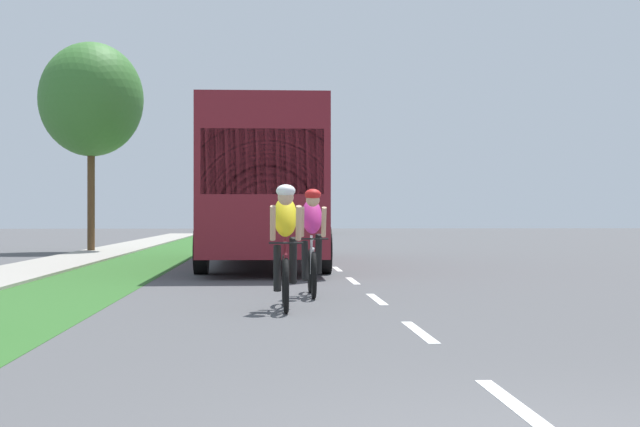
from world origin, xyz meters
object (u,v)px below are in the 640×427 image
at_px(cyclist_lead, 285,246).
at_px(cyclist_trailing, 312,241).
at_px(pickup_blue, 266,222).
at_px(street_tree_near, 91,100).
at_px(bus_maroon, 264,183).
at_px(suv_dark_green, 310,219).
at_px(sedan_silver, 262,225).

distance_m(cyclist_lead, cyclist_trailing, 2.01).
height_order(cyclist_lead, cyclist_trailing, same).
distance_m(cyclist_trailing, pickup_blue, 36.72).
bearing_deg(street_tree_near, bus_maroon, -54.68).
bearing_deg(street_tree_near, cyclist_lead, -72.62).
distance_m(cyclist_lead, suv_dark_green, 50.37).
height_order(bus_maroon, street_tree_near, street_tree_near).
height_order(pickup_blue, street_tree_near, street_tree_near).
xyz_separation_m(bus_maroon, suv_dark_green, (2.94, 39.26, -1.03)).
relative_size(sedan_silver, pickup_blue, 0.84).
distance_m(bus_maroon, street_tree_near, 10.17).
relative_size(cyclist_trailing, suv_dark_green, 0.37).
bearing_deg(cyclist_lead, bus_maroon, 91.63).
distance_m(cyclist_trailing, bus_maroon, 9.18).
bearing_deg(pickup_blue, bus_maroon, -90.08).
xyz_separation_m(suv_dark_green, street_tree_near, (-8.56, -31.33, 4.00)).
height_order(cyclist_lead, sedan_silver, cyclist_lead).
distance_m(bus_maroon, suv_dark_green, 39.39).
bearing_deg(sedan_silver, street_tree_near, -117.83).
bearing_deg(sedan_silver, cyclist_lead, -89.14).
xyz_separation_m(pickup_blue, street_tree_near, (-5.66, -19.70, 4.12)).
distance_m(cyclist_lead, street_tree_near, 20.30).
bearing_deg(suv_dark_green, bus_maroon, -94.28).
distance_m(suv_dark_green, street_tree_near, 32.72).
xyz_separation_m(cyclist_lead, cyclist_trailing, (0.43, 1.96, 0.00)).
height_order(sedan_silver, suv_dark_green, suv_dark_green).
bearing_deg(pickup_blue, street_tree_near, -106.03).
relative_size(bus_maroon, street_tree_near, 1.70).
bearing_deg(sedan_silver, suv_dark_green, 81.66).
distance_m(cyclist_trailing, sedan_silver, 27.44).
relative_size(cyclist_lead, cyclist_trailing, 1.00).
relative_size(bus_maroon, pickup_blue, 2.27).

